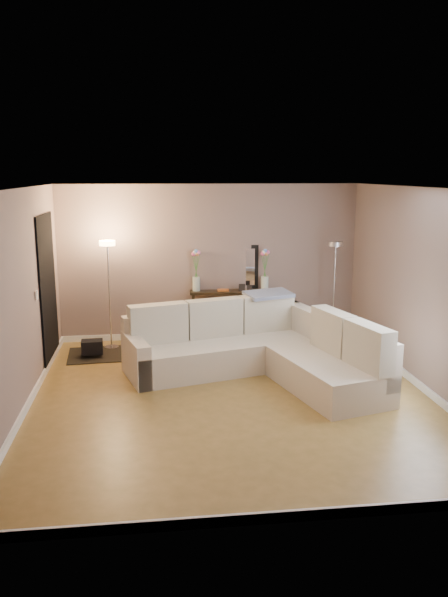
{
  "coord_description": "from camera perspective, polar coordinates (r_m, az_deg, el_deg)",
  "views": [
    {
      "loc": [
        -0.95,
        -6.87,
        2.78
      ],
      "look_at": [
        0.0,
        0.8,
        1.1
      ],
      "focal_mm": 35.0,
      "sensor_mm": 36.0,
      "label": 1
    }
  ],
  "objects": [
    {
      "name": "black_bag",
      "position": [
        9.15,
        -12.8,
        -4.65
      ],
      "size": [
        0.34,
        0.25,
        0.21
      ],
      "primitive_type": "cube",
      "rotation": [
        0.0,
        0.0,
        0.07
      ],
      "color": "black",
      "rests_on": "charcoal_rug"
    },
    {
      "name": "doorway",
      "position": [
        8.87,
        -16.85,
        0.81
      ],
      "size": [
        0.02,
        1.2,
        2.2
      ],
      "primitive_type": "cube",
      "color": "black",
      "rests_on": "ground"
    },
    {
      "name": "floor_lamp_unlit",
      "position": [
        9.74,
        10.81,
        2.62
      ],
      "size": [
        0.24,
        0.24,
        1.68
      ],
      "color": "silver",
      "rests_on": "floor"
    },
    {
      "name": "wall_right",
      "position": [
        7.84,
        19.29,
        0.67
      ],
      "size": [
        0.02,
        5.5,
        2.6
      ],
      "primitive_type": "cube",
      "color": "gray",
      "rests_on": "ground"
    },
    {
      "name": "flower_vase_left",
      "position": [
        9.71,
        -2.75,
        2.44
      ],
      "size": [
        0.16,
        0.14,
        0.72
      ],
      "color": "silver",
      "rests_on": "console_table"
    },
    {
      "name": "leaning_mirror",
      "position": [
        9.88,
        0.6,
        3.11
      ],
      "size": [
        0.96,
        0.12,
        0.75
      ],
      "color": "black",
      "rests_on": "console_table"
    },
    {
      "name": "charcoal_rug",
      "position": [
        9.29,
        -11.53,
        -5.36
      ],
      "size": [
        1.19,
        0.93,
        0.02
      ],
      "primitive_type": "cube",
      "rotation": [
        0.0,
        0.0,
        0.07
      ],
      "color": "black",
      "rests_on": "floor"
    },
    {
      "name": "switch_plate",
      "position": [
        8.03,
        -17.89,
        0.31
      ],
      "size": [
        0.02,
        0.08,
        0.12
      ],
      "primitive_type": "cube",
      "color": "white",
      "rests_on": "ground"
    },
    {
      "name": "throw_blanket",
      "position": [
        8.82,
        4.4,
        0.43
      ],
      "size": [
        0.79,
        0.61,
        0.09
      ],
      "primitive_type": "cube",
      "rotation": [
        0.1,
        0.0,
        0.32
      ],
      "color": "gray",
      "rests_on": "sectional_sofa"
    },
    {
      "name": "table_decor",
      "position": [
        9.74,
        0.64,
        0.86
      ],
      "size": [
        0.58,
        0.14,
        0.14
      ],
      "color": "#C25E22",
      "rests_on": "console_table"
    },
    {
      "name": "floor",
      "position": [
        7.48,
        0.76,
        -9.61
      ],
      "size": [
        5.0,
        5.5,
        0.01
      ],
      "primitive_type": "cube",
      "color": "olive",
      "rests_on": "ground"
    },
    {
      "name": "ceiling",
      "position": [
        6.94,
        0.82,
        10.81
      ],
      "size": [
        5.0,
        5.5,
        0.01
      ],
      "primitive_type": "cube",
      "color": "white",
      "rests_on": "ground"
    },
    {
      "name": "console_table",
      "position": [
        9.86,
        0.15,
        -1.28
      ],
      "size": [
        1.39,
        0.48,
        0.84
      ],
      "color": "black",
      "rests_on": "floor"
    },
    {
      "name": "wall_left",
      "position": [
        7.2,
        -19.4,
        -0.31
      ],
      "size": [
        0.02,
        5.5,
        2.6
      ],
      "primitive_type": "cube",
      "color": "gray",
      "rests_on": "ground"
    },
    {
      "name": "flower_vase_right",
      "position": [
        9.77,
        4.02,
        2.48
      ],
      "size": [
        0.16,
        0.14,
        0.72
      ],
      "color": "silver",
      "rests_on": "console_table"
    },
    {
      "name": "floor_lamp_lit",
      "position": [
        9.33,
        -11.25,
        2.46
      ],
      "size": [
        0.26,
        0.26,
        1.74
      ],
      "color": "silver",
      "rests_on": "floor"
    },
    {
      "name": "wall_back",
      "position": [
        9.79,
        -1.41,
        3.56
      ],
      "size": [
        5.0,
        0.02,
        2.6
      ],
      "primitive_type": "cube",
      "color": "gray",
      "rests_on": "ground"
    },
    {
      "name": "baseboard_right",
      "position": [
        8.16,
        18.51,
        -7.96
      ],
      "size": [
        0.03,
        5.5,
        0.1
      ],
      "primitive_type": "cube",
      "color": "white",
      "rests_on": "ground"
    },
    {
      "name": "baseboard_back",
      "position": [
        10.04,
        -1.36,
        -3.53
      ],
      "size": [
        5.0,
        0.03,
        0.1
      ],
      "primitive_type": "cube",
      "color": "white",
      "rests_on": "ground"
    },
    {
      "name": "sectional_sofa",
      "position": [
        8.16,
        3.46,
        -4.99
      ],
      "size": [
        3.38,
        2.82,
        0.98
      ],
      "color": "beige",
      "rests_on": "floor"
    },
    {
      "name": "baseboard_front",
      "position": [
        5.05,
        5.26,
        -20.54
      ],
      "size": [
        5.0,
        0.03,
        0.1
      ],
      "primitive_type": "cube",
      "color": "white",
      "rests_on": "ground"
    },
    {
      "name": "baseboard_left",
      "position": [
        7.56,
        -18.54,
        -9.6
      ],
      "size": [
        0.03,
        5.5,
        0.1
      ],
      "primitive_type": "cube",
      "color": "white",
      "rests_on": "ground"
    },
    {
      "name": "wall_front",
      "position": [
        4.47,
        5.64,
        -7.12
      ],
      "size": [
        5.0,
        0.02,
        2.6
      ],
      "primitive_type": "cube",
      "color": "gray",
      "rests_on": "ground"
    }
  ]
}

